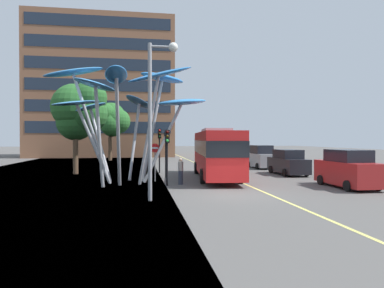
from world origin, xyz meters
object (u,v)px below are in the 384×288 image
Objects in this scene: car_parked_mid at (288,163)px; car_parked_far at (262,158)px; red_bus at (216,151)px; no_entry_sign at (155,156)px; car_parked_near at (348,170)px; pedestrian at (181,171)px; street_lamp at (156,100)px; car_side_street at (243,155)px; traffic_light_kerb_near at (167,145)px; traffic_light_island_mid at (160,141)px; leaf_sculpture at (127,95)px; traffic_light_kerb_far at (166,145)px.

car_parked_far reaches higher than car_parked_mid.
no_entry_sign is (-4.46, -1.24, -0.26)m from red_bus.
pedestrian is (-9.54, 2.80, -0.22)m from car_parked_near.
street_lamp reaches higher than red_bus.
street_lamp is at bearing -116.00° from car_side_street.
car_parked_mid is 2.73× the size of pedestrian.
traffic_light_kerb_near reaches higher than no_entry_sign.
car_parked_mid is at bearing -15.40° from traffic_light_island_mid.
traffic_light_kerb_near is (2.45, -2.12, -3.24)m from leaf_sculpture.
car_parked_far is 19.87m from street_lamp.
street_lamp is at bearing -124.15° from car_parked_far.
red_bus is at bearing 15.59° from no_entry_sign.
red_bus is 10.05m from street_lamp.
no_entry_sign is at bearing -140.10° from car_parked_far.
no_entry_sign is (-1.51, 1.77, 0.87)m from pedestrian.
no_entry_sign is (-0.63, -5.63, -0.98)m from traffic_light_island_mid.
car_side_street is 19.55m from pedestrian.
traffic_light_island_mid is 1.45× the size of no_entry_sign.
traffic_light_island_mid is 0.87× the size of car_side_street.
pedestrian is (-9.17, -4.64, -0.11)m from car_parked_mid.
traffic_light_kerb_near is at bearing -147.52° from pedestrian.
street_lamp is at bearing -108.00° from pedestrian.
street_lamp is (-0.88, -12.84, 1.99)m from traffic_light_island_mid.
traffic_light_island_mid is (0.00, 7.97, 0.20)m from traffic_light_kerb_near.
leaf_sculpture is 6.68× the size of pedestrian.
traffic_light_kerb_near is at bearing -136.93° from red_bus.
street_lamp is (-10.97, -16.17, 3.62)m from car_parked_far.
car_parked_far is at bearing 55.85° from street_lamp.
street_lamp is (-10.93, -10.08, 3.72)m from car_parked_mid.
leaf_sculpture is at bearing -173.13° from no_entry_sign.
car_side_street reaches higher than car_parked_mid.
red_bus is 8.84m from car_parked_near.
car_parked_near is at bearing -44.40° from traffic_light_island_mid.
car_parked_mid is at bearing 14.60° from red_bus.
traffic_light_island_mid is at bearing 93.48° from traffic_light_kerb_far.
leaf_sculpture is at bearing -166.89° from red_bus.
traffic_light_island_mid is at bearing -136.05° from car_side_street.
red_bus is at bearing 43.07° from traffic_light_kerb_near.
no_entry_sign is at bearing -124.96° from car_side_street.
pedestrian is (0.65, -3.48, -1.60)m from traffic_light_kerb_far.
leaf_sculpture reaches higher than car_parked_mid.
car_side_street is 1.67× the size of no_entry_sign.
car_parked_near is 20.01m from car_side_street.
traffic_light_kerb_near is 1.02× the size of traffic_light_kerb_far.
car_side_street is (12.62, 15.66, -4.74)m from leaf_sculpture.
street_lamp reaches higher than pedestrian.
leaf_sculpture is 2.71× the size of car_parked_far.
traffic_light_island_mid is (2.46, 5.85, -3.04)m from leaf_sculpture.
car_side_street is at bearing 51.12° from leaf_sculpture.
leaf_sculpture is 2.45× the size of car_parked_near.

